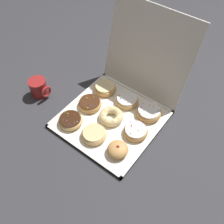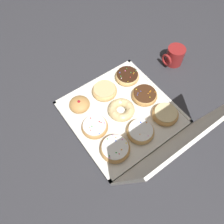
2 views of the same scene
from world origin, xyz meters
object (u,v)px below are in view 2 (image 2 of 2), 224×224
glazed_ring_donut_1 (104,91)px  jelly_filled_donut_2 (79,104)px  sprinkle_donut_0 (127,76)px  coffee_mug (175,56)px  sprinkle_donut_3 (145,95)px  donut_box (121,113)px  sprinkle_donut_5 (95,127)px  glazed_ring_donut_6 (165,114)px  sprinkle_donut_7 (140,131)px  cruller_donut_4 (121,110)px  sprinkle_donut_8 (115,149)px

glazed_ring_donut_1 → jelly_filled_donut_2: size_ratio=1.26×
sprinkle_donut_0 → coffee_mug: size_ratio=1.07×
coffee_mug → sprinkle_donut_3: bearing=18.4°
donut_box → sprinkle_donut_5: size_ratio=3.93×
donut_box → glazed_ring_donut_6: size_ratio=3.85×
jelly_filled_donut_2 → sprinkle_donut_7: 0.29m
glazed_ring_donut_6 → coffee_mug: size_ratio=1.06×
donut_box → cruller_donut_4: size_ratio=3.80×
sprinkle_donut_3 → sprinkle_donut_8: 0.29m
jelly_filled_donut_2 → cruller_donut_4: jelly_filled_donut_2 is taller
sprinkle_donut_7 → sprinkle_donut_8: bearing=-0.3°
jelly_filled_donut_2 → coffee_mug: 0.53m
glazed_ring_donut_1 → sprinkle_donut_3: size_ratio=1.00×
glazed_ring_donut_6 → sprinkle_donut_8: size_ratio=0.95×
donut_box → coffee_mug: (-0.40, -0.09, 0.04)m
glazed_ring_donut_1 → coffee_mug: size_ratio=1.07×
glazed_ring_donut_1 → glazed_ring_donut_6: 0.29m
sprinkle_donut_8 → coffee_mug: coffee_mug is taller
donut_box → sprinkle_donut_7: bearing=90.2°
glazed_ring_donut_6 → jelly_filled_donut_2: bearing=-43.2°
jelly_filled_donut_2 → glazed_ring_donut_1: bearing=179.9°
cruller_donut_4 → sprinkle_donut_5: (0.14, 0.00, -0.00)m
sprinkle_donut_3 → sprinkle_donut_5: size_ratio=1.03×
jelly_filled_donut_2 → sprinkle_donut_5: size_ratio=0.82×
glazed_ring_donut_1 → sprinkle_donut_3: (-0.14, 0.13, -0.00)m
sprinkle_donut_3 → glazed_ring_donut_6: size_ratio=1.01×
sprinkle_donut_0 → cruller_donut_4: 0.19m
glazed_ring_donut_6 → coffee_mug: bearing=-140.2°
sprinkle_donut_3 → jelly_filled_donut_2: bearing=-25.9°
sprinkle_donut_5 → coffee_mug: bearing=-170.6°
sprinkle_donut_8 → glazed_ring_donut_1: bearing=-116.1°
sprinkle_donut_7 → glazed_ring_donut_6: bearing=-179.9°
glazed_ring_donut_6 → cruller_donut_4: bearing=-42.0°
sprinkle_donut_3 → coffee_mug: size_ratio=1.08×
sprinkle_donut_7 → coffee_mug: (-0.40, -0.22, 0.02)m
cruller_donut_4 → sprinkle_donut_5: same height
glazed_ring_donut_1 → sprinkle_donut_5: bearing=43.7°
sprinkle_donut_5 → glazed_ring_donut_6: (-0.28, 0.13, 0.00)m
cruller_donut_4 → sprinkle_donut_5: 0.14m
jelly_filled_donut_2 → sprinkle_donut_3: jelly_filled_donut_2 is taller
sprinkle_donut_3 → glazed_ring_donut_1: bearing=-43.5°
sprinkle_donut_0 → sprinkle_donut_5: (0.27, 0.14, 0.00)m
donut_box → sprinkle_donut_0: (-0.14, -0.13, 0.02)m
sprinkle_donut_0 → donut_box: bearing=44.5°
glazed_ring_donut_1 → jelly_filled_donut_2: 0.13m
cruller_donut_4 → glazed_ring_donut_1: bearing=-89.2°
sprinkle_donut_0 → sprinkle_donut_5: same height
donut_box → glazed_ring_donut_6: glazed_ring_donut_6 is taller
glazed_ring_donut_1 → sprinkle_donut_3: bearing=136.5°
donut_box → sprinkle_donut_0: sprinkle_donut_0 is taller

